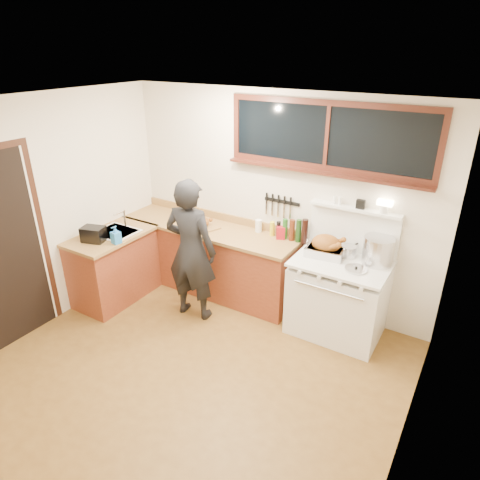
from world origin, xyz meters
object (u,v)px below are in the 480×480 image
Objects in this scene: vintage_stove at (338,296)px; roast_turkey at (326,247)px; man at (191,250)px; cutting_board at (202,223)px.

roast_turkey is (-0.21, 0.06, 0.53)m from vintage_stove.
man reaches higher than roast_turkey.
vintage_stove is 0.58m from roast_turkey.
man is 1.54m from roast_turkey.
cutting_board is 1.65m from roast_turkey.
man is at bearing -155.74° from roast_turkey.
vintage_stove is 3.45× the size of roast_turkey.
cutting_board is 1.12× the size of roast_turkey.
man is at bearing -160.45° from vintage_stove.
vintage_stove is at bearing -15.34° from roast_turkey.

